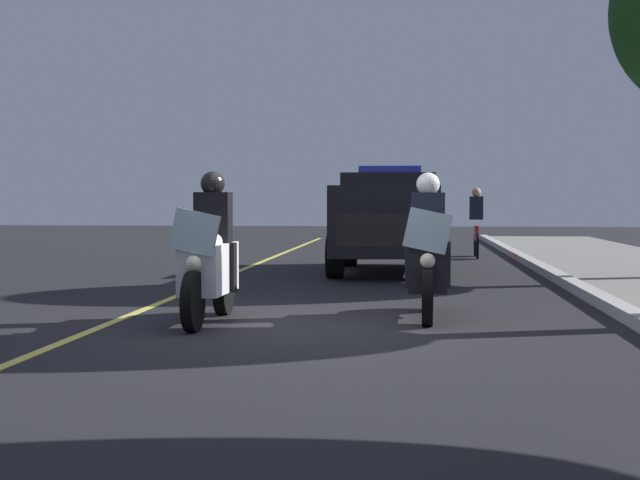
{
  "coord_description": "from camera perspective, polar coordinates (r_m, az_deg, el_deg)",
  "views": [
    {
      "loc": [
        10.13,
        1.15,
        1.39
      ],
      "look_at": [
        -1.33,
        0.0,
        0.9
      ],
      "focal_mm": 52.82,
      "sensor_mm": 36.0,
      "label": 1
    }
  ],
  "objects": [
    {
      "name": "ground_plane",
      "position": [
        10.29,
        -0.74,
        -5.33
      ],
      "size": [
        80.0,
        80.0,
        0.0
      ],
      "primitive_type": "plane",
      "color": "black"
    },
    {
      "name": "lane_stripe_center",
      "position": [
        10.78,
        -12.83,
        -5.01
      ],
      "size": [
        48.0,
        0.12,
        0.01
      ],
      "primitive_type": "cube",
      "color": "#E0D14C",
      "rests_on": "ground"
    },
    {
      "name": "police_motorcycle_lead_left",
      "position": [
        10.72,
        -6.71,
        -1.28
      ],
      "size": [
        2.14,
        0.57,
        1.72
      ],
      "color": "black",
      "rests_on": "ground"
    },
    {
      "name": "police_motorcycle_lead_right",
      "position": [
        11.15,
        6.54,
        -1.13
      ],
      "size": [
        2.14,
        0.57,
        1.72
      ],
      "color": "black",
      "rests_on": "ground"
    },
    {
      "name": "police_suv",
      "position": [
        18.18,
        4.24,
        1.41
      ],
      "size": [
        4.94,
        2.14,
        2.05
      ],
      "color": "black",
      "rests_on": "ground"
    },
    {
      "name": "cyclist_background",
      "position": [
        22.96,
        9.45,
        1.04
      ],
      "size": [
        1.76,
        0.32,
        1.69
      ],
      "color": "black",
      "rests_on": "ground"
    }
  ]
}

